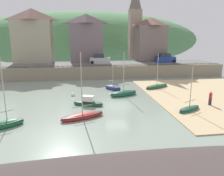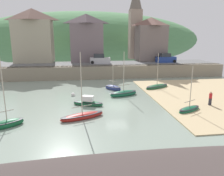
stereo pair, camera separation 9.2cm
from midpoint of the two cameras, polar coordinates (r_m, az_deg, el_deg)
The scene contains 18 objects.
ground at distance 17.39m, azimuth 11.18°, elevation -13.30°, with size 48.00×41.00×0.61m.
quay_seawall at distance 42.39m, azimuth -2.42°, elevation 4.49°, with size 48.00×9.40×2.40m.
hillside_backdrop at distance 79.42m, azimuth -6.75°, elevation 12.34°, with size 80.00×44.00×18.78m.
waterfront_building_left at distance 50.39m, azimuth -19.72°, elevation 12.77°, with size 8.03×5.82×11.08m.
waterfront_building_centre at distance 49.41m, azimuth -6.59°, elevation 12.90°, with size 7.24×5.21×10.14m.
waterfront_building_right at distance 51.83m, azimuth 10.03°, elevation 12.48°, with size 6.62×6.00×9.57m.
church_with_spire at distance 55.07m, azimuth 6.14°, elevation 17.02°, with size 3.00×3.00×17.56m.
sailboat_tall_mast at distance 34.58m, azimuth 11.69°, elevation 0.35°, with size 4.64×3.42×5.58m.
sailboat_blue_trim at distance 33.04m, azimuth 0.33°, elevation 0.08°, with size 2.69×2.85×4.03m.
dinghy_open_wooden at distance 29.81m, azimuth 3.11°, elevation -1.41°, with size 4.25×2.70×6.11m.
fishing_boat_green at distance 21.86m, azimuth -25.49°, elevation -8.30°, with size 2.98×2.49×6.55m.
sailboat_far_left at distance 25.75m, azimuth -6.14°, elevation -3.83°, with size 3.74×2.30×1.30m.
rowboat_small_beached at distance 21.88m, azimuth -7.62°, elevation -7.18°, with size 4.58×2.74×6.62m.
sailboat_nearest_shore at distance 25.02m, azimuth 19.56°, elevation -5.24°, with size 3.36×2.48×5.01m.
parked_car_near_slipway at distance 45.29m, azimuth -3.11°, elevation 7.41°, with size 4.20×1.97×1.95m.
parked_car_by_wall at distance 48.51m, azimuth 13.84°, elevation 7.45°, with size 4.22×2.00×1.95m.
person_on_slipway at distance 27.65m, azimuth 24.33°, elevation -2.32°, with size 0.34×0.34×1.62m.
mooring_buoy at distance 30.09m, azimuth -10.03°, elevation -1.73°, with size 0.53×0.53×0.53m.
Camera 2 is at (-3.88, -24.20, 7.90)m, focal length 35.13 mm.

